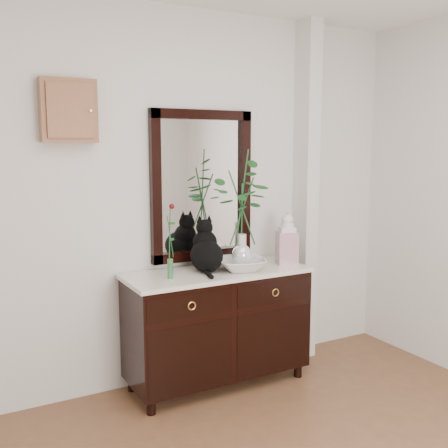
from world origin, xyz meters
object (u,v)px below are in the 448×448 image
lotus_bowl (242,264)px  ginger_jar (287,238)px  cat (207,245)px  sideboard (217,321)px

lotus_bowl → ginger_jar: (0.41, 0.02, 0.15)m
cat → lotus_bowl: cat is taller
cat → lotus_bowl: size_ratio=1.08×
lotus_bowl → ginger_jar: 0.44m
sideboard → lotus_bowl: lotus_bowl is taller
sideboard → cat: (-0.07, 0.03, 0.56)m
lotus_bowl → ginger_jar: bearing=3.2°
ginger_jar → lotus_bowl: bearing=-176.8°
cat → lotus_bowl: (0.23, -0.09, -0.14)m
sideboard → ginger_jar: ginger_jar is taller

